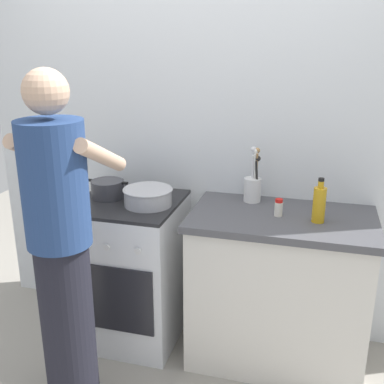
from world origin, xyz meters
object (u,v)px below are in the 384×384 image
at_px(utensil_crock, 253,185).
at_px(pot, 108,189).
at_px(mixing_bowl, 148,196).
at_px(stove_range, 131,269).
at_px(person, 62,251).
at_px(spice_bottle, 279,208).
at_px(oil_bottle, 319,204).

bearing_deg(utensil_crock, pot, -168.97).
xyz_separation_m(mixing_bowl, utensil_crock, (0.57, 0.23, 0.04)).
xyz_separation_m(stove_range, person, (-0.07, -0.64, 0.41)).
relative_size(utensil_crock, spice_bottle, 3.42).
height_order(spice_bottle, oil_bottle, oil_bottle).
height_order(utensil_crock, person, person).
bearing_deg(spice_bottle, mixing_bowl, -177.93).
bearing_deg(person, pot, 96.10).
bearing_deg(mixing_bowl, spice_bottle, 2.07).
distance_m(mixing_bowl, spice_bottle, 0.74).
bearing_deg(oil_bottle, mixing_bowl, 179.68).
xyz_separation_m(pot, oil_bottle, (1.22, -0.07, 0.05)).
distance_m(stove_range, oil_bottle, 1.22).
distance_m(pot, spice_bottle, 1.02).
relative_size(mixing_bowl, person, 0.17).
relative_size(mixing_bowl, spice_bottle, 3.00).
relative_size(pot, person, 0.15).
relative_size(pot, utensil_crock, 0.80).
relative_size(stove_range, oil_bottle, 3.79).
distance_m(stove_range, pot, 0.52).
bearing_deg(stove_range, spice_bottle, -0.39).
height_order(stove_range, utensil_crock, utensil_crock).
xyz_separation_m(utensil_crock, person, (-0.78, -0.83, -0.14)).
relative_size(stove_range, person, 0.53).
bearing_deg(utensil_crock, oil_bottle, -31.50).
xyz_separation_m(mixing_bowl, person, (-0.21, -0.60, -0.09)).
relative_size(mixing_bowl, utensil_crock, 0.88).
height_order(pot, mixing_bowl, pot).
relative_size(stove_range, pot, 3.43).
relative_size(stove_range, spice_bottle, 9.41).
distance_m(stove_range, spice_bottle, 1.01).
bearing_deg(person, spice_bottle, 33.64).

